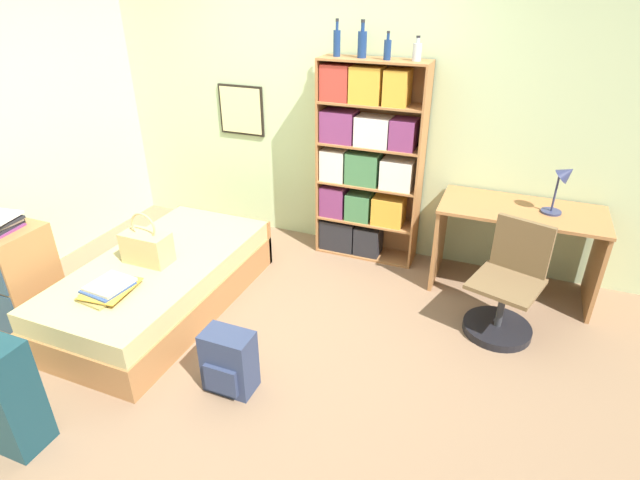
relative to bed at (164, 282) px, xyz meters
name	(u,v)px	position (x,y,z in m)	size (l,w,h in m)	color
ground_plane	(244,326)	(0.72, -0.02, -0.21)	(14.00, 14.00, 0.00)	#84664C
wall_back	(323,107)	(0.72, 1.60, 1.09)	(10.00, 0.09, 2.60)	beige
bed	(164,282)	(0.00, 0.00, 0.00)	(0.97, 1.88, 0.42)	#A36B3D
handbag	(147,247)	(-0.05, -0.05, 0.34)	(0.36, 0.19, 0.41)	tan
book_stack_on_bed	(109,288)	(-0.02, -0.51, 0.25)	(0.32, 0.39, 0.08)	#99894C
dresser	(13,275)	(-0.90, -0.55, 0.17)	(0.50, 0.47, 0.76)	#A36B3D
bookcase	(364,164)	(1.19, 1.40, 0.68)	(0.91, 0.29, 1.76)	#A36B3D
bottle_green	(337,42)	(0.91, 1.41, 1.67)	(0.06, 0.06, 0.29)	navy
bottle_brown	(362,43)	(1.12, 1.41, 1.67)	(0.07, 0.07, 0.28)	navy
bottle_clear	(387,49)	(1.34, 1.37, 1.64)	(0.06, 0.06, 0.21)	navy
bottle_blue	(417,51)	(1.57, 1.41, 1.63)	(0.07, 0.07, 0.18)	#B7BCC1
desk	(518,234)	(2.53, 1.25, 0.32)	(1.24, 0.60, 0.74)	#A36B3D
desk_lamp	(564,181)	(2.76, 1.25, 0.80)	(0.20, 0.15, 0.41)	navy
desk_chair	(504,300)	(2.51, 0.67, 0.05)	(0.56, 0.56, 0.84)	black
backpack	(229,362)	(0.96, -0.61, 0.00)	(0.32, 0.22, 0.42)	#2D3856
waste_bin	(517,281)	(2.59, 1.19, -0.08)	(0.23, 0.23, 0.26)	#B7B2A8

